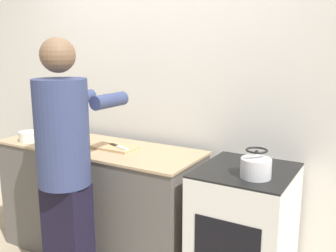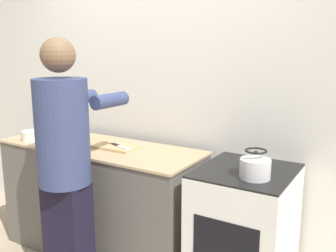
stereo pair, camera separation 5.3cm
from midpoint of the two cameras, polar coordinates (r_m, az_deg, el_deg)
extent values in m
cube|color=silver|center=(3.09, -1.71, 4.53)|extent=(8.00, 0.05, 2.60)
cube|color=#5B5651|center=(3.18, -10.88, -11.27)|extent=(1.69, 0.59, 0.91)
cube|color=tan|center=(3.03, -11.22, -3.15)|extent=(1.71, 0.61, 0.02)
cube|color=silver|center=(2.64, 10.88, -16.25)|extent=(0.58, 0.64, 0.92)
cube|color=black|center=(2.45, 11.30, -6.60)|extent=(0.58, 0.64, 0.01)
cube|color=black|center=(2.73, -15.46, -16.58)|extent=(0.31, 0.19, 0.82)
cylinder|color=navy|center=(2.47, -16.41, -0.99)|extent=(0.34, 0.34, 0.68)
sphere|color=brown|center=(2.42, -17.08, 10.29)|extent=(0.22, 0.22, 0.22)
cylinder|color=navy|center=(2.75, -14.19, 4.18)|extent=(0.10, 0.30, 0.10)
cylinder|color=navy|center=(2.56, -9.52, 3.83)|extent=(0.10, 0.30, 0.10)
cube|color=tan|center=(2.93, -8.77, -3.22)|extent=(0.35, 0.19, 0.02)
cube|color=silver|center=(2.85, -7.50, -3.32)|extent=(0.15, 0.08, 0.01)
cube|color=black|center=(2.95, -8.75, -2.85)|extent=(0.09, 0.06, 0.01)
cylinder|color=silver|center=(2.29, 12.60, -6.27)|extent=(0.18, 0.18, 0.12)
cone|color=silver|center=(2.27, 12.68, -4.50)|extent=(0.15, 0.15, 0.03)
sphere|color=black|center=(2.26, 12.71, -3.87)|extent=(0.02, 0.02, 0.02)
torus|color=black|center=(2.26, 12.72, -3.62)|extent=(0.13, 0.13, 0.01)
cylinder|color=#426684|center=(3.43, -16.08, -0.90)|extent=(0.16, 0.16, 0.07)
cylinder|color=silver|center=(3.33, -20.91, -1.47)|extent=(0.15, 0.15, 0.08)
cylinder|color=#756047|center=(3.18, -13.65, -1.14)|extent=(0.11, 0.11, 0.14)
cylinder|color=#28231E|center=(3.16, -13.72, 0.16)|extent=(0.12, 0.12, 0.01)
camera|label=1|loc=(0.03, -90.61, -0.13)|focal=40.00mm
camera|label=2|loc=(0.03, 89.39, 0.13)|focal=40.00mm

